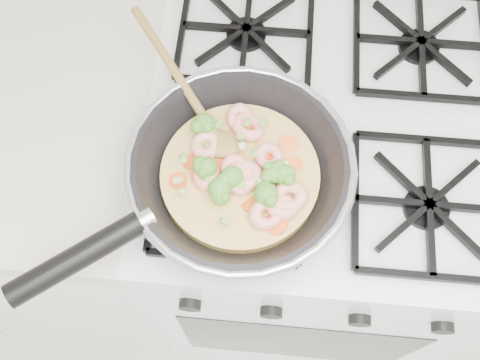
{
  "coord_description": "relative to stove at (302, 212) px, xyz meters",
  "views": [
    {
      "loc": [
        -0.1,
        1.21,
        1.71
      ],
      "look_at": [
        -0.13,
        1.56,
        0.93
      ],
      "focal_mm": 42.54,
      "sensor_mm": 36.0,
      "label": 1
    }
  ],
  "objects": [
    {
      "name": "stove",
      "position": [
        0.0,
        0.0,
        0.0
      ],
      "size": [
        0.6,
        0.6,
        0.92
      ],
      "color": "white",
      "rests_on": "ground"
    },
    {
      "name": "skillet",
      "position": [
        -0.14,
        -0.14,
        0.5
      ],
      "size": [
        0.46,
        0.47,
        0.1
      ],
      "rotation": [
        0.0,
        0.0,
        0.16
      ],
      "color": "black",
      "rests_on": "stove"
    }
  ]
}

